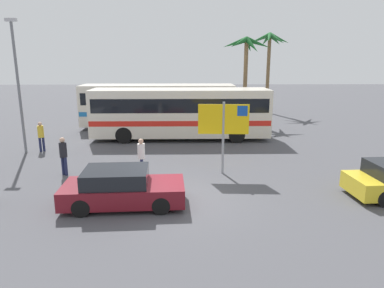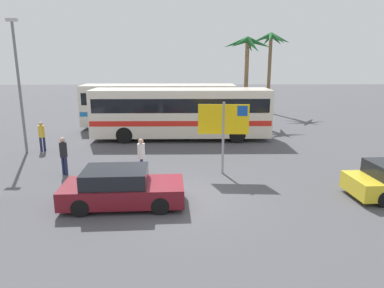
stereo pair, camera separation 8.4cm
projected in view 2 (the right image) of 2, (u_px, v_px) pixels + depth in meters
The scene contains 11 objects.
ground at pixel (178, 199), 12.74m from camera, with size 120.00×120.00×0.00m, color #4C4C51.
bus_front_coach at pixel (181, 111), 21.98m from camera, with size 11.06×2.67×3.17m.
bus_rear_coach at pixel (159, 104), 25.62m from camera, with size 11.06×2.67×3.17m.
ferry_sign at pixel (225, 122), 15.03m from camera, with size 2.20×0.19×3.20m.
car_maroon at pixel (121, 188), 12.03m from camera, with size 4.24×2.02×1.32m.
pedestrian_crossing_lot at pixel (42, 134), 19.10m from camera, with size 0.32×0.32×1.66m.
pedestrian_by_bus at pixel (141, 154), 14.92m from camera, with size 0.32×0.32×1.69m.
pedestrian_near_sign at pixel (64, 153), 15.15m from camera, with size 0.32×0.32×1.70m.
lamp_post_right_side at pixel (19, 82), 18.15m from camera, with size 0.56×0.20×6.98m.
palm_tree_seaside at pixel (270, 47), 32.02m from camera, with size 3.83×3.82×7.38m.
palm_tree_inland at pixel (246, 53), 27.15m from camera, with size 3.80×3.49×6.70m.
Camera 2 is at (0.34, -11.92, 4.96)m, focal length 32.54 mm.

